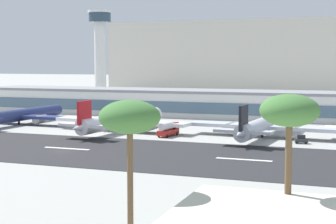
{
  "coord_description": "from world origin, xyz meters",
  "views": [
    {
      "loc": [
        64.61,
        -106.49,
        20.51
      ],
      "look_at": [
        9.85,
        44.49,
        5.56
      ],
      "focal_mm": 57.18,
      "sensor_mm": 36.0,
      "label": 1
    }
  ],
  "objects_px": {
    "palm_tree_1": "(289,114)",
    "airliner_gold_tail_gate_0": "(19,115)",
    "terminal_building": "(231,104)",
    "airliner_black_tail_gate_2": "(262,126)",
    "service_fuel_truck_2": "(168,129)",
    "service_baggage_tug_1": "(301,139)",
    "control_tower": "(100,47)",
    "airliner_red_tail_gate_1": "(119,121)",
    "palm_tree_0": "(130,119)",
    "distant_hotel_block": "(225,59)"
  },
  "relations": [
    {
      "from": "palm_tree_1",
      "to": "airliner_red_tail_gate_1",
      "type": "bearing_deg",
      "value": 125.69
    },
    {
      "from": "airliner_black_tail_gate_2",
      "to": "service_fuel_truck_2",
      "type": "bearing_deg",
      "value": 109.42
    },
    {
      "from": "control_tower",
      "to": "airliner_red_tail_gate_1",
      "type": "bearing_deg",
      "value": -60.01
    },
    {
      "from": "palm_tree_1",
      "to": "airliner_gold_tail_gate_0",
      "type": "bearing_deg",
      "value": 138.12
    },
    {
      "from": "service_fuel_truck_2",
      "to": "palm_tree_1",
      "type": "height_order",
      "value": "palm_tree_1"
    },
    {
      "from": "airliner_black_tail_gate_2",
      "to": "service_fuel_truck_2",
      "type": "distance_m",
      "value": 25.92
    },
    {
      "from": "airliner_gold_tail_gate_0",
      "to": "palm_tree_1",
      "type": "relative_size",
      "value": 2.67
    },
    {
      "from": "control_tower",
      "to": "palm_tree_0",
      "type": "height_order",
      "value": "control_tower"
    },
    {
      "from": "terminal_building",
      "to": "control_tower",
      "type": "bearing_deg",
      "value": 150.78
    },
    {
      "from": "airliner_gold_tail_gate_0",
      "to": "palm_tree_0",
      "type": "relative_size",
      "value": 2.81
    },
    {
      "from": "airliner_black_tail_gate_2",
      "to": "service_fuel_truck_2",
      "type": "height_order",
      "value": "airliner_black_tail_gate_2"
    },
    {
      "from": "distant_hotel_block",
      "to": "airliner_black_tail_gate_2",
      "type": "distance_m",
      "value": 182.34
    },
    {
      "from": "terminal_building",
      "to": "palm_tree_1",
      "type": "distance_m",
      "value": 141.34
    },
    {
      "from": "distant_hotel_block",
      "to": "airliner_gold_tail_gate_0",
      "type": "distance_m",
      "value": 173.46
    },
    {
      "from": "terminal_building",
      "to": "airliner_black_tail_gate_2",
      "type": "xyz_separation_m",
      "value": [
        20.75,
        -50.23,
        -1.79
      ]
    },
    {
      "from": "airliner_black_tail_gate_2",
      "to": "palm_tree_1",
      "type": "height_order",
      "value": "palm_tree_1"
    },
    {
      "from": "airliner_black_tail_gate_2",
      "to": "service_baggage_tug_1",
      "type": "bearing_deg",
      "value": -119.44
    },
    {
      "from": "service_baggage_tug_1",
      "to": "airliner_red_tail_gate_1",
      "type": "bearing_deg",
      "value": -20.48
    },
    {
      "from": "control_tower",
      "to": "palm_tree_1",
      "type": "relative_size",
      "value": 2.69
    },
    {
      "from": "control_tower",
      "to": "airliner_red_tail_gate_1",
      "type": "distance_m",
      "value": 112.29
    },
    {
      "from": "airliner_black_tail_gate_2",
      "to": "palm_tree_0",
      "type": "bearing_deg",
      "value": -174.92
    },
    {
      "from": "terminal_building",
      "to": "airliner_red_tail_gate_1",
      "type": "xyz_separation_m",
      "value": [
        -21.29,
        -52.34,
        -1.72
      ]
    },
    {
      "from": "terminal_building",
      "to": "airliner_red_tail_gate_1",
      "type": "bearing_deg",
      "value": -112.14
    },
    {
      "from": "airliner_gold_tail_gate_0",
      "to": "airliner_black_tail_gate_2",
      "type": "bearing_deg",
      "value": -89.42
    },
    {
      "from": "control_tower",
      "to": "distant_hotel_block",
      "type": "distance_m",
      "value": 91.6
    },
    {
      "from": "palm_tree_1",
      "to": "airliner_black_tail_gate_2",
      "type": "bearing_deg",
      "value": 101.76
    },
    {
      "from": "airliner_red_tail_gate_1",
      "to": "palm_tree_1",
      "type": "distance_m",
      "value": 103.2
    },
    {
      "from": "terminal_building",
      "to": "service_baggage_tug_1",
      "type": "xyz_separation_m",
      "value": [
        31.96,
        -57.92,
        -3.98
      ]
    },
    {
      "from": "terminal_building",
      "to": "airliner_gold_tail_gate_0",
      "type": "relative_size",
      "value": 4.51
    },
    {
      "from": "control_tower",
      "to": "palm_tree_0",
      "type": "xyz_separation_m",
      "value": [
        96.93,
        -181.87,
        -14.06
      ]
    },
    {
      "from": "airliner_gold_tail_gate_0",
      "to": "palm_tree_1",
      "type": "bearing_deg",
      "value": -129.09
    },
    {
      "from": "control_tower",
      "to": "airliner_gold_tail_gate_0",
      "type": "xyz_separation_m",
      "value": [
        15.85,
        -89.64,
        -25.02
      ]
    },
    {
      "from": "control_tower",
      "to": "airliner_red_tail_gate_1",
      "type": "relative_size",
      "value": 0.93
    },
    {
      "from": "airliner_red_tail_gate_1",
      "to": "airliner_black_tail_gate_2",
      "type": "distance_m",
      "value": 42.1
    },
    {
      "from": "airliner_red_tail_gate_1",
      "to": "palm_tree_1",
      "type": "bearing_deg",
      "value": -138.71
    },
    {
      "from": "service_baggage_tug_1",
      "to": "control_tower",
      "type": "bearing_deg",
      "value": -57.42
    },
    {
      "from": "airliner_gold_tail_gate_0",
      "to": "palm_tree_0",
      "type": "height_order",
      "value": "palm_tree_0"
    },
    {
      "from": "terminal_building",
      "to": "airliner_gold_tail_gate_0",
      "type": "bearing_deg",
      "value": -141.94
    },
    {
      "from": "service_fuel_truck_2",
      "to": "airliner_gold_tail_gate_0",
      "type": "bearing_deg",
      "value": 88.51
    },
    {
      "from": "control_tower",
      "to": "palm_tree_1",
      "type": "bearing_deg",
      "value": -57.25
    },
    {
      "from": "airliner_gold_tail_gate_0",
      "to": "airliner_red_tail_gate_1",
      "type": "height_order",
      "value": "airliner_red_tail_gate_1"
    },
    {
      "from": "terminal_building",
      "to": "distant_hotel_block",
      "type": "distance_m",
      "value": 128.5
    },
    {
      "from": "service_baggage_tug_1",
      "to": "palm_tree_0",
      "type": "relative_size",
      "value": 0.22
    },
    {
      "from": "control_tower",
      "to": "airliner_gold_tail_gate_0",
      "type": "distance_m",
      "value": 94.41
    },
    {
      "from": "airliner_gold_tail_gate_0",
      "to": "palm_tree_1",
      "type": "height_order",
      "value": "palm_tree_1"
    },
    {
      "from": "terminal_building",
      "to": "airliner_red_tail_gate_1",
      "type": "distance_m",
      "value": 56.53
    },
    {
      "from": "service_baggage_tug_1",
      "to": "service_fuel_truck_2",
      "type": "height_order",
      "value": "service_fuel_truck_2"
    },
    {
      "from": "control_tower",
      "to": "palm_tree_1",
      "type": "height_order",
      "value": "control_tower"
    },
    {
      "from": "palm_tree_1",
      "to": "service_baggage_tug_1",
      "type": "bearing_deg",
      "value": 94.84
    },
    {
      "from": "airliner_gold_tail_gate_0",
      "to": "palm_tree_1",
      "type": "xyz_separation_m",
      "value": [
        98.73,
        -88.51,
        11.79
      ]
    }
  ]
}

